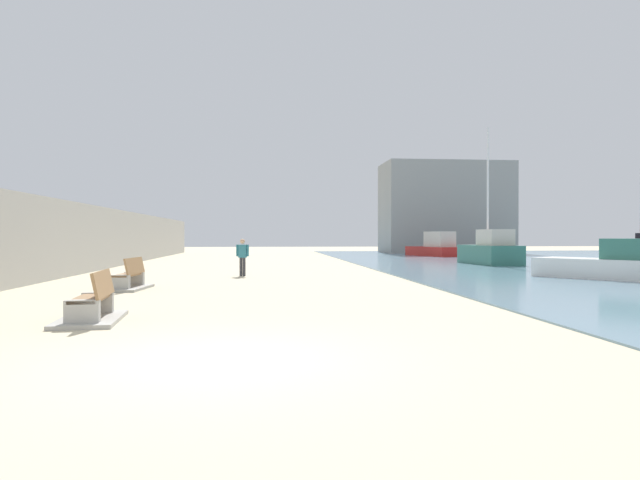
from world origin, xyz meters
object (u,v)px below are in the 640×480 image
at_px(bench_far, 128,282).
at_px(boat_far_right, 491,251).
at_px(bench_near, 92,309).
at_px(boat_outer, 436,247).
at_px(boat_distant, 624,265).
at_px(person_walking, 243,255).

distance_m(bench_far, boat_far_right, 21.40).
height_order(bench_near, boat_outer, boat_outer).
relative_size(boat_distant, boat_far_right, 0.76).
distance_m(bench_near, person_walking, 12.44).
bearing_deg(boat_outer, boat_distant, -91.42).
bearing_deg(boat_outer, person_walking, -124.95).
xyz_separation_m(boat_far_right, boat_outer, (0.97, 13.38, -0.07)).
distance_m(bench_near, boat_far_right, 25.47).
bearing_deg(boat_distant, bench_far, -174.66).
bearing_deg(person_walking, bench_far, -121.10).
distance_m(bench_near, boat_distant, 18.45).
xyz_separation_m(person_walking, boat_distant, (14.02, -3.87, -0.28)).
bearing_deg(boat_far_right, boat_distant, -88.20).
xyz_separation_m(bench_far, boat_distant, (17.32, 1.62, 0.36)).
bearing_deg(person_walking, boat_outer, 55.05).
height_order(person_walking, boat_far_right, boat_far_right).
relative_size(person_walking, boat_far_right, 0.20).
distance_m(person_walking, boat_outer, 25.54).
distance_m(boat_distant, boat_outer, 24.81).
height_order(person_walking, boat_distant, boat_distant).
distance_m(person_walking, boat_far_right, 15.60).
bearing_deg(bench_far, boat_distant, 5.34).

